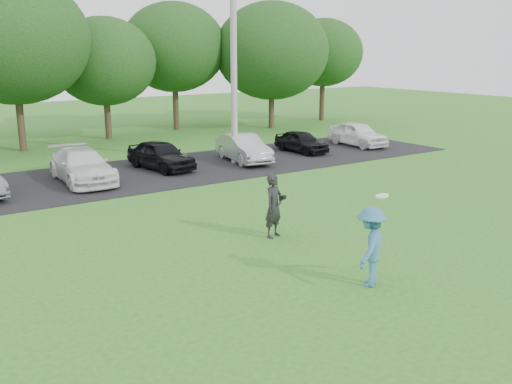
# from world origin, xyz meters

# --- Properties ---
(ground) EXTENTS (100.00, 100.00, 0.00)m
(ground) POSITION_xyz_m (0.00, 0.00, 0.00)
(ground) COLOR #2F6A1E
(ground) RESTS_ON ground
(parking_lot) EXTENTS (32.00, 6.50, 0.03)m
(parking_lot) POSITION_xyz_m (0.00, 13.00, 0.01)
(parking_lot) COLOR black
(parking_lot) RESTS_ON ground
(utility_pole) EXTENTS (0.28, 0.28, 9.80)m
(utility_pole) POSITION_xyz_m (5.14, 12.79, 4.90)
(utility_pole) COLOR #9F9E99
(utility_pole) RESTS_ON ground
(frisbee_player) EXTENTS (1.31, 1.15, 2.05)m
(frisbee_player) POSITION_xyz_m (0.27, -0.49, 0.88)
(frisbee_player) COLOR teal
(frisbee_player) RESTS_ON ground
(camera_bystander) EXTENTS (0.74, 0.61, 1.74)m
(camera_bystander) POSITION_xyz_m (0.48, 3.35, 0.87)
(camera_bystander) COLOR black
(camera_bystander) RESTS_ON ground
(parked_cars) EXTENTS (28.26, 4.86, 1.26)m
(parked_cars) POSITION_xyz_m (-0.66, 13.00, 0.63)
(parked_cars) COLOR #581314
(parked_cars) RESTS_ON parking_lot
(tree_row) EXTENTS (42.39, 9.85, 8.64)m
(tree_row) POSITION_xyz_m (1.51, 22.76, 4.91)
(tree_row) COLOR #38281C
(tree_row) RESTS_ON ground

